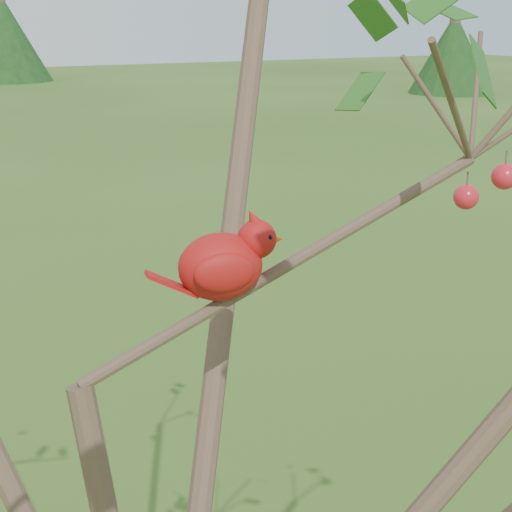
{
  "coord_description": "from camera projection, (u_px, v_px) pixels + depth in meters",
  "views": [
    {
      "loc": [
        -0.3,
        -0.8,
        2.4
      ],
      "look_at": [
        0.19,
        0.07,
        2.09
      ],
      "focal_mm": 55.0,
      "sensor_mm": 36.0,
      "label": 1
    }
  ],
  "objects": [
    {
      "name": "crabapple_tree",
      "position": [
        168.0,
        277.0,
        0.88
      ],
      "size": [
        2.35,
        2.05,
        2.95
      ],
      "color": "#413023",
      "rests_on": "ground"
    },
    {
      "name": "cardinal",
      "position": [
        225.0,
        263.0,
        1.04
      ],
      "size": [
        0.19,
        0.11,
        0.13
      ],
      "rotation": [
        0.0,
        0.0,
        -0.2
      ],
      "color": "#A30E14",
      "rests_on": "ground"
    }
  ]
}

